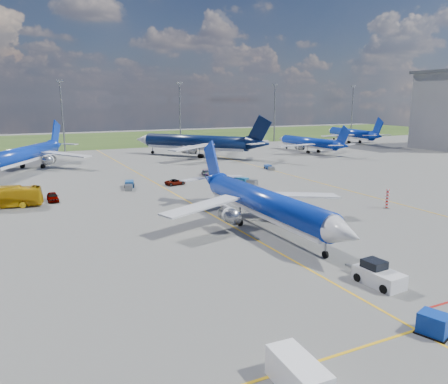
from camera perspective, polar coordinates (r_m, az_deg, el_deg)
name	(u,v)px	position (r m, az deg, el deg)	size (l,w,h in m)	color
ground	(271,248)	(50.09, 6.13, -7.28)	(400.00, 400.00, 0.00)	#5A5A57
grass_strip	(79,140)	(192.35, -18.38, 6.44)	(400.00, 80.00, 0.01)	#2D4719
taxiway_lines	(185,199)	(74.15, -5.15, -0.91)	(60.25, 160.00, 0.02)	#ECAF14
floodlight_masts	(124,112)	(154.12, -12.87, 10.21)	(202.20, 0.50, 22.70)	slate
warning_post	(387,199)	(71.82, 20.54, -0.83)	(0.50, 0.50, 3.00)	red
bg_jet_nnw	(28,170)	(114.88, -24.27, 2.66)	(31.39, 41.20, 10.79)	#0B2DA7
bg_jet_n	(196,156)	(130.15, -3.66, 4.66)	(35.08, 46.04, 12.06)	#07143A
bg_jet_ne	(309,152)	(142.99, 10.98, 5.12)	(26.17, 34.35, 9.00)	#0B2DA7
bg_jet_ene	(351,143)	(179.58, 16.22, 6.22)	(29.62, 38.87, 10.18)	#0B2DA7
main_airliner	(264,228)	(57.63, 5.20, -4.68)	(28.56, 37.49, 9.82)	#0B2DA7
pushback_tug	(378,275)	(42.67, 19.46, -10.19)	(2.68, 6.31, 2.11)	silver
uld_container	(434,324)	(35.76, 25.72, -15.27)	(1.58, 1.97, 1.58)	#0B329D
service_van	(298,375)	(27.48, 9.66, -22.51)	(1.93, 4.38, 1.93)	white
apron_bus	(2,197)	(75.87, -27.04, -0.63)	(2.74, 11.73, 3.27)	#C6940B
service_car_a	(53,197)	(77.50, -21.47, -0.59)	(1.73, 4.31, 1.47)	#999999
service_car_b	(175,182)	(86.46, -6.36, 1.30)	(1.91, 4.15, 1.15)	#999999
service_car_c	(206,173)	(96.99, -2.40, 2.53)	(1.66, 4.09, 1.19)	#999999
baggage_tug_w	(245,181)	(87.41, 2.80, 1.44)	(3.19, 5.17, 1.13)	#185F93
baggage_tug_c	(129,185)	(84.76, -12.28, 0.87)	(2.87, 5.57, 1.21)	navy
baggage_tug_e	(269,167)	(106.02, 5.91, 3.21)	(1.86, 4.42, 0.96)	navy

